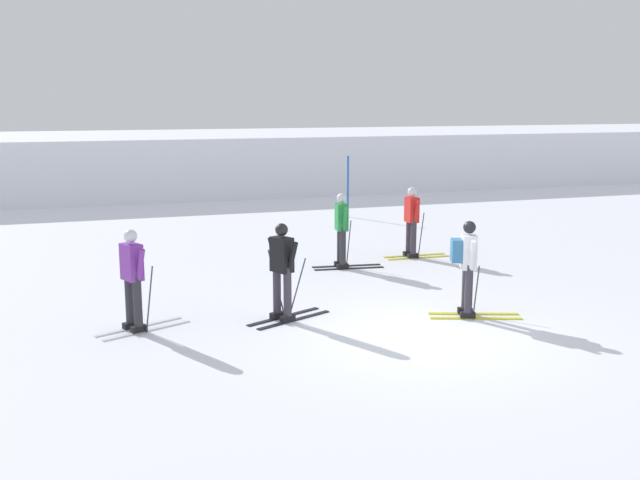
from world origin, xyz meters
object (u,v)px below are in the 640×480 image
at_px(skier_purple, 133,277).
at_px(trail_marker_pole, 348,187).
at_px(skier_red, 412,220).
at_px(skier_white, 467,264).
at_px(skier_green, 342,228).
at_px(skier_black, 282,269).

bearing_deg(skier_purple, trail_marker_pole, 53.72).
relative_size(skier_red, skier_purple, 1.00).
distance_m(skier_red, skier_white, 4.99).
bearing_deg(skier_purple, skier_white, -9.79).
relative_size(skier_purple, skier_green, 1.00).
distance_m(skier_purple, skier_green, 5.86).
relative_size(skier_white, trail_marker_pole, 0.86).
bearing_deg(skier_red, skier_white, -104.07).
xyz_separation_m(skier_red, skier_purple, (-6.81, -3.88, 0.00)).
xyz_separation_m(skier_green, skier_white, (0.77, -4.29, 0.04)).
bearing_deg(skier_white, trail_marker_pole, 80.30).
distance_m(skier_red, skier_purple, 7.84).
height_order(skier_purple, trail_marker_pole, trail_marker_pole).
bearing_deg(skier_red, skier_green, -164.48).
bearing_deg(trail_marker_pole, skier_black, -115.77).
bearing_deg(trail_marker_pole, skier_green, -111.25).
relative_size(skier_red, skier_black, 1.00).
height_order(skier_red, skier_green, same).
bearing_deg(skier_purple, skier_red, 29.64).
bearing_deg(skier_green, trail_marker_pole, 68.75).
xyz_separation_m(skier_red, skier_green, (-1.99, -0.55, -0.00)).
height_order(skier_purple, skier_green, same).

